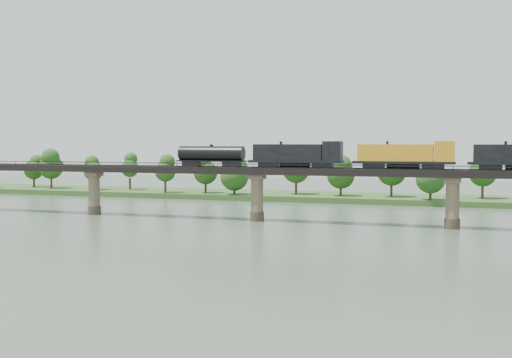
% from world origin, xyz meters
% --- Properties ---
extents(ground, '(400.00, 400.00, 0.00)m').
position_xyz_m(ground, '(0.00, 0.00, 0.00)').
color(ground, '#394839').
rests_on(ground, ground).
extents(far_bank, '(300.00, 24.00, 1.60)m').
position_xyz_m(far_bank, '(0.00, 85.00, 0.80)').
color(far_bank, '#2C4E1F').
rests_on(far_bank, ground).
extents(bridge, '(236.00, 30.00, 11.50)m').
position_xyz_m(bridge, '(0.00, 30.00, 5.46)').
color(bridge, '#473A2D').
rests_on(bridge, ground).
extents(bridge_superstructure, '(220.00, 4.90, 0.75)m').
position_xyz_m(bridge_superstructure, '(0.00, 30.00, 11.79)').
color(bridge_superstructure, black).
rests_on(bridge_superstructure, bridge).
extents(far_treeline, '(289.06, 17.54, 13.60)m').
position_xyz_m(far_treeline, '(-8.21, 80.52, 8.83)').
color(far_treeline, '#382619').
rests_on(far_treeline, far_bank).
extents(freight_train, '(80.98, 3.15, 5.57)m').
position_xyz_m(freight_train, '(23.33, 30.00, 14.16)').
color(freight_train, black).
rests_on(freight_train, bridge).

